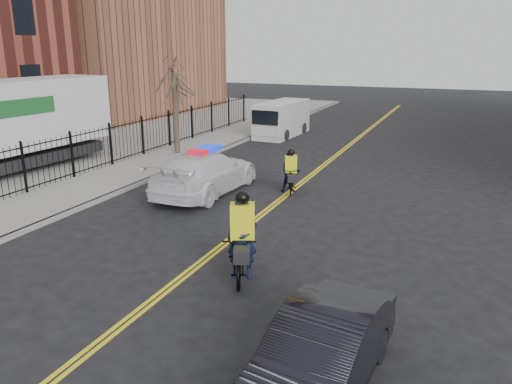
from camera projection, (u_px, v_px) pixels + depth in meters
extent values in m
plane|color=black|center=(223.00, 245.00, 14.19)|extent=(120.00, 120.00, 0.00)
cube|color=yellow|center=(305.00, 179.00, 21.29)|extent=(0.10, 60.00, 0.01)
cube|color=yellow|center=(308.00, 179.00, 21.24)|extent=(0.10, 60.00, 0.01)
cube|color=gray|center=(158.00, 162.00, 24.04)|extent=(3.00, 60.00, 0.15)
cube|color=gray|center=(185.00, 165.00, 23.48)|extent=(0.20, 60.00, 0.15)
cube|color=brown|center=(104.00, 27.00, 42.01)|extent=(14.00, 18.00, 14.00)
cylinder|color=#34271F|center=(176.00, 114.00, 25.26)|extent=(0.28, 0.28, 4.00)
imported|color=white|center=(206.00, 172.00, 19.06)|extent=(2.35, 5.60, 1.61)
cube|color=#0C26CC|center=(205.00, 150.00, 18.81)|extent=(0.70, 1.49, 0.16)
imported|color=black|center=(320.00, 354.00, 8.01)|extent=(1.85, 4.29, 1.37)
cube|color=silver|center=(282.00, 119.00, 31.36)|extent=(2.13, 5.09, 2.13)
cube|color=silver|center=(268.00, 126.00, 29.54)|extent=(1.84, 0.84, 1.11)
cube|color=black|center=(265.00, 118.00, 29.06)|extent=(1.67, 0.18, 0.83)
cylinder|color=black|center=(259.00, 133.00, 30.66)|extent=(0.27, 0.66, 0.65)
cylinder|color=black|center=(286.00, 135.00, 29.92)|extent=(0.27, 0.66, 0.65)
cylinder|color=black|center=(278.00, 126.00, 33.22)|extent=(0.27, 0.66, 0.65)
cylinder|color=black|center=(303.00, 128.00, 32.48)|extent=(0.27, 0.66, 0.65)
cylinder|color=black|center=(80.00, 145.00, 25.62)|extent=(0.12, 0.12, 1.10)
cube|color=#195926|center=(15.00, 108.00, 20.52)|extent=(0.29, 3.98, 0.70)
imported|color=black|center=(243.00, 254.00, 12.10)|extent=(1.58, 2.37, 1.18)
imported|color=#0E1633|center=(243.00, 238.00, 11.99)|extent=(0.87, 0.73, 2.02)
cube|color=yellow|center=(243.00, 221.00, 11.86)|extent=(0.68, 0.58, 0.85)
sphere|color=black|center=(242.00, 198.00, 11.70)|extent=(0.34, 0.34, 0.34)
cube|color=black|center=(242.00, 255.00, 11.26)|extent=(0.50, 0.53, 0.31)
imported|color=black|center=(291.00, 180.00, 19.19)|extent=(1.07, 1.75, 1.02)
imported|color=black|center=(291.00, 173.00, 19.12)|extent=(0.93, 0.84, 1.57)
cube|color=yellow|center=(291.00, 164.00, 19.02)|extent=(0.53, 0.45, 0.66)
sphere|color=black|center=(291.00, 152.00, 18.89)|extent=(0.26, 0.26, 0.26)
cube|color=black|center=(291.00, 179.00, 18.55)|extent=(0.38, 0.41, 0.24)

